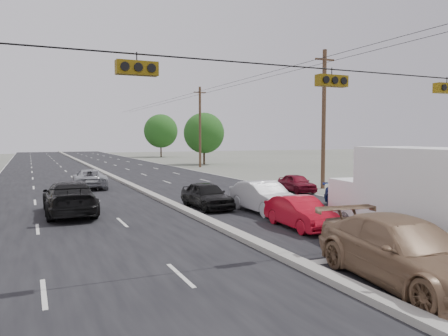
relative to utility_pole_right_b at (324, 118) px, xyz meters
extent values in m
plane|color=#606356|center=(-12.50, -15.00, -5.11)|extent=(200.00, 200.00, 0.00)
cube|color=black|center=(-12.50, 15.00, -5.11)|extent=(20.00, 160.00, 0.02)
cube|color=gray|center=(-12.50, 15.00, -5.01)|extent=(0.50, 160.00, 0.20)
cylinder|color=#422D1E|center=(0.00, 0.00, -0.11)|extent=(0.30, 0.30, 10.00)
cube|color=#422D1E|center=(0.00, 0.00, 4.19)|extent=(1.60, 0.12, 0.12)
cylinder|color=#422D1E|center=(0.00, 25.00, -0.11)|extent=(0.30, 0.30, 10.00)
cube|color=#422D1E|center=(0.00, 25.00, 4.19)|extent=(1.60, 0.12, 0.12)
cylinder|color=black|center=(-12.50, -15.00, 0.69)|extent=(25.00, 0.04, 0.04)
cube|color=#72590C|center=(-17.00, -15.00, 0.34)|extent=(1.05, 0.30, 0.35)
cube|color=#72590C|center=(-11.00, -15.00, 0.34)|extent=(1.05, 0.30, 0.35)
cube|color=#72590C|center=(-6.00, -15.00, 0.34)|extent=(1.05, 0.30, 0.35)
cylinder|color=#382619|center=(2.50, 30.00, -3.85)|extent=(0.28, 0.28, 2.52)
sphere|color=#184813|center=(2.50, 30.00, -0.77)|extent=(5.60, 5.60, 5.60)
cylinder|color=#382619|center=(3.50, 55.00, -3.67)|extent=(0.28, 0.28, 2.88)
sphere|color=#184813|center=(3.50, 55.00, -0.15)|extent=(6.40, 6.40, 6.40)
cube|color=black|center=(-7.62, -14.98, -4.68)|extent=(3.08, 6.91, 0.24)
cube|color=white|center=(-7.73, -15.74, -3.06)|extent=(3.01, 5.05, 2.67)
cube|color=white|center=(-7.29, -12.57, -3.91)|extent=(2.51, 2.11, 1.72)
cylinder|color=black|center=(-8.32, -12.67, -4.68)|extent=(0.40, 0.89, 0.86)
cylinder|color=black|center=(-6.33, -12.95, -4.68)|extent=(0.40, 0.89, 0.86)
cylinder|color=black|center=(-8.90, -16.93, -4.68)|extent=(0.40, 0.89, 0.86)
imported|color=#886749|center=(-10.93, -17.97, -4.28)|extent=(2.91, 5.89, 1.65)
imported|color=#B30B1C|center=(-9.50, -11.19, -4.46)|extent=(1.55, 3.99, 1.29)
imported|color=black|center=(-11.10, -4.94, -4.42)|extent=(1.85, 4.14, 1.38)
imported|color=silver|center=(-9.00, -7.27, -4.34)|extent=(1.69, 4.66, 1.52)
imported|color=#101954|center=(-4.13, -8.26, -4.49)|extent=(2.28, 4.46, 1.24)
imported|color=maroon|center=(-2.90, -0.99, -4.50)|extent=(1.72, 3.67, 1.22)
imported|color=black|center=(-17.82, -4.02, -4.28)|extent=(2.32, 5.69, 1.65)
imported|color=#93969A|center=(-15.54, 7.01, -4.41)|extent=(2.64, 5.16, 1.39)
camera|label=1|loc=(-19.52, -25.98, -1.39)|focal=35.00mm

